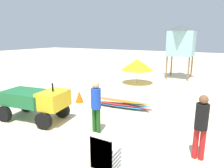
# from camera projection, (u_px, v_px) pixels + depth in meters

# --- Properties ---
(ground) EXTENTS (80.00, 80.00, 0.00)m
(ground) POSITION_uv_depth(u_px,v_px,m) (70.00, 143.00, 6.00)
(ground) COLOR beige
(utility_cart) EXTENTS (2.69, 1.60, 1.50)m
(utility_cart) POSITION_uv_depth(u_px,v_px,m) (36.00, 100.00, 7.50)
(utility_cart) COLOR #1E6B38
(utility_cart) RESTS_ON ground
(stacked_plastic_chairs) EXTENTS (0.48, 0.48, 1.29)m
(stacked_plastic_chairs) POSITION_uv_depth(u_px,v_px,m) (104.00, 157.00, 4.04)
(stacked_plastic_chairs) COLOR white
(stacked_plastic_chairs) RESTS_ON ground
(surfboard_pile) EXTENTS (2.79, 0.82, 0.40)m
(surfboard_pile) POSITION_uv_depth(u_px,v_px,m) (122.00, 104.00, 8.89)
(surfboard_pile) COLOR red
(surfboard_pile) RESTS_ON ground
(lifeguard_near_left) EXTENTS (0.32, 0.32, 1.72)m
(lifeguard_near_left) POSITION_uv_depth(u_px,v_px,m) (201.00, 123.00, 5.02)
(lifeguard_near_left) COLOR red
(lifeguard_near_left) RESTS_ON ground
(lifeguard_near_center) EXTENTS (0.32, 0.32, 1.74)m
(lifeguard_near_center) POSITION_uv_depth(u_px,v_px,m) (96.00, 104.00, 6.43)
(lifeguard_near_center) COLOR #194C19
(lifeguard_near_center) RESTS_ON ground
(lifeguard_tower) EXTENTS (1.98, 1.98, 3.95)m
(lifeguard_tower) POSITION_uv_depth(u_px,v_px,m) (181.00, 40.00, 14.80)
(lifeguard_tower) COLOR olive
(lifeguard_tower) RESTS_ON ground
(beach_umbrella_left) EXTENTS (2.13, 2.13, 1.67)m
(beach_umbrella_left) POSITION_uv_depth(u_px,v_px,m) (137.00, 64.00, 13.34)
(beach_umbrella_left) COLOR beige
(beach_umbrella_left) RESTS_ON ground
(traffic_cone_near) EXTENTS (0.40, 0.40, 0.57)m
(traffic_cone_near) POSITION_uv_depth(u_px,v_px,m) (79.00, 97.00, 9.66)
(traffic_cone_near) COLOR orange
(traffic_cone_near) RESTS_ON ground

